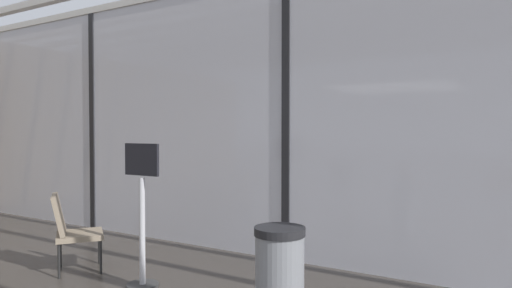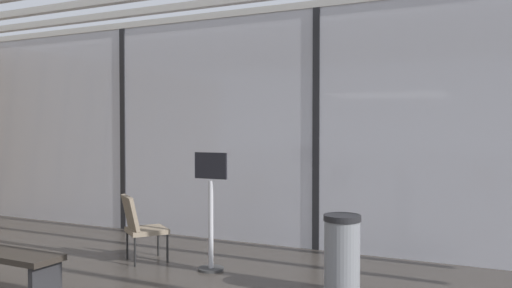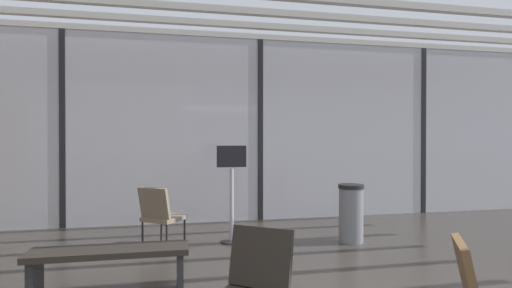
# 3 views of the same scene
# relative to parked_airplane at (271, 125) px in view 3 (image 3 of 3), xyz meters

# --- Properties ---
(glass_curtain_wall) EXTENTS (14.00, 0.08, 3.44)m
(glass_curtain_wall) POSITION_rel_parked_airplane_xyz_m (-1.43, -4.73, -0.29)
(glass_curtain_wall) COLOR silver
(glass_curtain_wall) RESTS_ON ground
(window_mullion_0) EXTENTS (0.10, 0.12, 3.44)m
(window_mullion_0) POSITION_rel_parked_airplane_xyz_m (-4.93, -4.73, -0.29)
(window_mullion_0) COLOR black
(window_mullion_0) RESTS_ON ground
(window_mullion_1) EXTENTS (0.10, 0.12, 3.44)m
(window_mullion_1) POSITION_rel_parked_airplane_xyz_m (-1.43, -4.73, -0.29)
(window_mullion_1) COLOR black
(window_mullion_1) RESTS_ON ground
(window_mullion_2) EXTENTS (0.10, 0.12, 3.44)m
(window_mullion_2) POSITION_rel_parked_airplane_xyz_m (2.07, -4.73, -0.29)
(window_mullion_2) COLOR black
(window_mullion_2) RESTS_ON ground
(parked_airplane) EXTENTS (13.43, 4.02, 4.02)m
(parked_airplane) POSITION_rel_parked_airplane_xyz_m (0.00, 0.00, 0.00)
(parked_airplane) COLOR silver
(parked_airplane) RESTS_ON ground
(lounge_chair_0) EXTENTS (0.70, 0.71, 0.87)m
(lounge_chair_0) POSITION_rel_parked_airplane_xyz_m (-3.26, -6.40, -1.51)
(lounge_chair_0) COLOR #7F705B
(lounge_chair_0) RESTS_ON ground
(lounge_chair_3) EXTENTS (0.70, 0.71, 0.87)m
(lounge_chair_3) POSITION_rel_parked_airplane_xyz_m (-2.54, -9.43, -1.51)
(lounge_chair_3) COLOR #28231E
(lounge_chair_3) RESTS_ON ground
(waiting_bench) EXTENTS (1.50, 0.41, 0.47)m
(waiting_bench) POSITION_rel_parked_airplane_xyz_m (-3.70, -8.13, -1.65)
(waiting_bench) COLOR #28231E
(waiting_bench) RESTS_ON ground
(trash_bin) EXTENTS (0.38, 0.38, 0.86)m
(trash_bin) POSITION_rel_parked_airplane_xyz_m (-0.48, -6.69, -1.57)
(trash_bin) COLOR slate
(trash_bin) RESTS_ON ground
(info_sign) EXTENTS (0.44, 0.32, 1.44)m
(info_sign) POSITION_rel_parked_airplane_xyz_m (-2.23, -6.35, -1.33)
(info_sign) COLOR #333333
(info_sign) RESTS_ON ground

